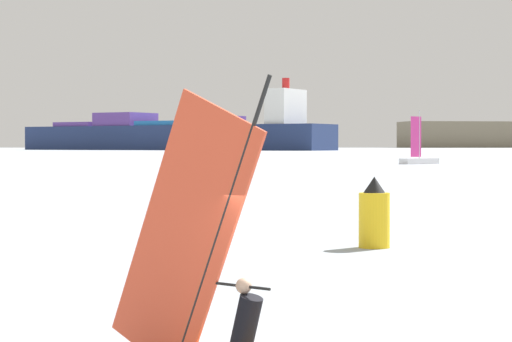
% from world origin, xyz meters
% --- Properties ---
extents(windsurfer, '(3.83, 2.50, 4.30)m').
position_xyz_m(windsurfer, '(-1.28, 0.17, 1.05)').
color(windsurfer, orange).
rests_on(windsurfer, ground_plane).
extents(cargo_ship, '(194.03, 103.25, 38.69)m').
position_xyz_m(cargo_ship, '(-128.98, 546.57, 9.18)').
color(cargo_ship, navy).
rests_on(cargo_ship, ground_plane).
extents(channel_buoy, '(0.96, 0.96, 2.20)m').
position_xyz_m(channel_buoy, '(0.27, 17.73, 0.99)').
color(channel_buoy, yellow).
rests_on(channel_buoy, ground_plane).
extents(small_sailboat, '(6.58, 6.84, 8.74)m').
position_xyz_m(small_sailboat, '(3.53, 151.59, 0.85)').
color(small_sailboat, white).
rests_on(small_sailboat, ground_plane).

